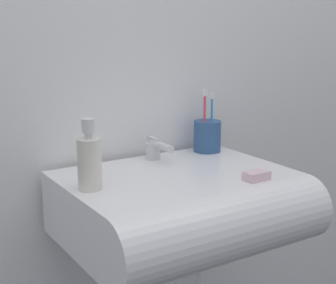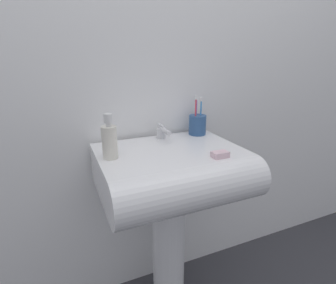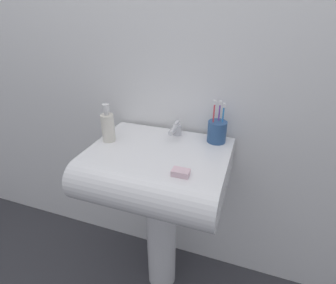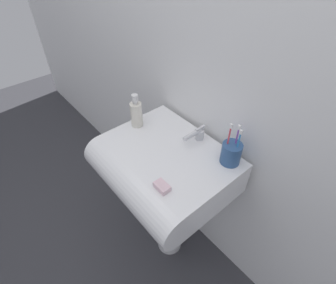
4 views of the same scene
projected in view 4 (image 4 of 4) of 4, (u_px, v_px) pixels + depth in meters
ground_plane at (170, 243)px, 1.82m from camera, size 6.00×6.00×0.00m
wall_back at (215, 74)px, 1.15m from camera, size 5.00×0.05×2.40m
sink_pedestal at (170, 214)px, 1.58m from camera, size 0.16×0.16×0.72m
sink_basin at (160, 169)px, 1.25m from camera, size 0.62×0.52×0.18m
faucet at (197, 134)px, 1.26m from camera, size 0.04×0.13×0.07m
toothbrush_cup at (231, 153)px, 1.13m from camera, size 0.09×0.09×0.20m
soap_bottle at (136, 113)px, 1.32m from camera, size 0.06×0.06×0.18m
bar_soap at (162, 187)px, 1.05m from camera, size 0.07×0.04×0.02m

